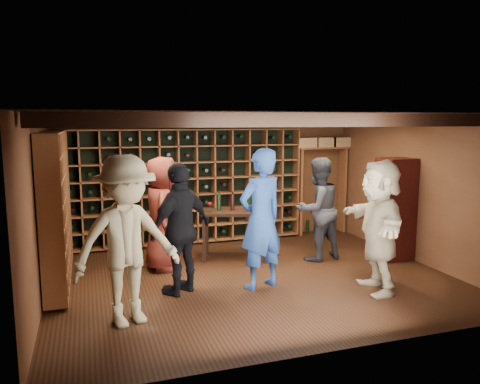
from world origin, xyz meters
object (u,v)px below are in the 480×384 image
object	(u,v)px
display_cabinet	(394,211)
man_grey_suit	(318,209)
man_blue_shirt	(261,219)
guest_beige	(379,226)
guest_red_floral	(162,214)
guest_woman_black	(181,229)
guest_khaki	(127,241)
tasting_table	(235,217)

from	to	relation	value
display_cabinet	man_grey_suit	world-z (taller)	man_grey_suit
man_blue_shirt	guest_beige	bearing A→B (deg)	138.65
man_blue_shirt	man_grey_suit	xyz separation A→B (m)	(1.44, 1.01, -0.12)
guest_red_floral	guest_woman_black	world-z (taller)	same
man_grey_suit	guest_woman_black	bearing A→B (deg)	6.42
man_blue_shirt	guest_beige	size ratio (longest dim) A/B	1.08
display_cabinet	man_blue_shirt	distance (m)	2.82
guest_khaki	guest_woman_black	bearing A→B (deg)	27.72
display_cabinet	guest_woman_black	distance (m)	3.91
guest_red_floral	guest_woman_black	bearing A→B (deg)	-164.71
display_cabinet	guest_red_floral	bearing A→B (deg)	170.26
man_grey_suit	guest_red_floral	size ratio (longest dim) A/B	0.97
guest_beige	guest_red_floral	bearing A→B (deg)	-111.98
guest_khaki	tasting_table	distance (m)	2.95
man_grey_suit	tasting_table	xyz separation A→B (m)	(-1.36, 0.47, -0.14)
guest_khaki	tasting_table	world-z (taller)	guest_khaki
guest_red_floral	tasting_table	distance (m)	1.31
guest_khaki	man_grey_suit	bearing A→B (deg)	9.05
man_blue_shirt	guest_red_floral	bearing A→B (deg)	-66.29
display_cabinet	guest_red_floral	xyz separation A→B (m)	(-3.95, 0.68, 0.07)
guest_red_floral	guest_beige	xyz separation A→B (m)	(2.75, -1.96, 0.02)
man_grey_suit	guest_woman_black	distance (m)	2.72
guest_khaki	guest_beige	distance (m)	3.48
man_blue_shirt	guest_woman_black	distance (m)	1.15
man_blue_shirt	guest_red_floral	size ratio (longest dim) A/B	1.10
man_grey_suit	tasting_table	bearing A→B (deg)	-31.33
guest_khaki	tasting_table	size ratio (longest dim) A/B	1.60
guest_red_floral	guest_khaki	distance (m)	2.11
guest_khaki	guest_beige	xyz separation A→B (m)	(3.48, 0.02, -0.07)
tasting_table	guest_red_floral	bearing A→B (deg)	-152.94
display_cabinet	guest_red_floral	size ratio (longest dim) A/B	0.95
man_grey_suit	guest_red_floral	distance (m)	2.67
guest_red_floral	tasting_table	xyz separation A→B (m)	(1.29, 0.16, -0.16)
guest_woman_black	tasting_table	distance (m)	1.82
man_blue_shirt	tasting_table	bearing A→B (deg)	-111.79
guest_woman_black	guest_red_floral	bearing A→B (deg)	-120.81
guest_woman_black	tasting_table	bearing A→B (deg)	-166.55
guest_khaki	display_cabinet	bearing A→B (deg)	-1.80
guest_khaki	guest_beige	bearing A→B (deg)	-17.00
man_blue_shirt	tasting_table	size ratio (longest dim) A/B	1.61
guest_red_floral	tasting_table	world-z (taller)	guest_red_floral
guest_woman_black	guest_beige	size ratio (longest dim) A/B	0.98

